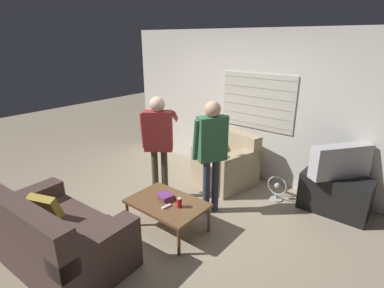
# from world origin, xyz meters

# --- Properties ---
(ground_plane) EXTENTS (16.00, 16.00, 0.00)m
(ground_plane) POSITION_xyz_m (0.00, 0.00, 0.00)
(ground_plane) COLOR gray
(wall_back) EXTENTS (5.20, 0.08, 2.55)m
(wall_back) POSITION_xyz_m (0.01, 2.03, 1.28)
(wall_back) COLOR silver
(wall_back) RESTS_ON ground_plane
(couch_blue) EXTENTS (1.70, 1.02, 0.90)m
(couch_blue) POSITION_xyz_m (-0.43, -1.40, 0.32)
(couch_blue) COLOR #4C3833
(couch_blue) RESTS_ON ground_plane
(armchair_beige) EXTENTS (1.01, 1.01, 0.87)m
(armchair_beige) POSITION_xyz_m (-0.00, 1.46, 0.35)
(armchair_beige) COLOR tan
(armchair_beige) RESTS_ON ground_plane
(coffee_table) EXTENTS (0.99, 0.67, 0.40)m
(coffee_table) POSITION_xyz_m (0.12, -0.16, 0.36)
(coffee_table) COLOR brown
(coffee_table) RESTS_ON ground_plane
(tv_stand) EXTENTS (0.92, 0.48, 0.56)m
(tv_stand) POSITION_xyz_m (1.70, 1.66, 0.28)
(tv_stand) COLOR black
(tv_stand) RESTS_ON ground_plane
(tv) EXTENTS (0.68, 0.81, 0.46)m
(tv) POSITION_xyz_m (1.70, 1.66, 0.79)
(tv) COLOR #B2B2B7
(tv) RESTS_ON tv_stand
(person_left_standing) EXTENTS (0.51, 0.80, 1.61)m
(person_left_standing) POSITION_xyz_m (-0.56, 0.39, 1.02)
(person_left_standing) COLOR #4C4233
(person_left_standing) RESTS_ON ground_plane
(person_right_standing) EXTENTS (0.55, 0.71, 1.63)m
(person_right_standing) POSITION_xyz_m (0.30, 0.55, 1.03)
(person_right_standing) COLOR #33384C
(person_right_standing) RESTS_ON ground_plane
(book_stack) EXTENTS (0.22, 0.20, 0.08)m
(book_stack) POSITION_xyz_m (0.07, -0.12, 0.44)
(book_stack) COLOR maroon
(book_stack) RESTS_ON coffee_table
(soda_can) EXTENTS (0.07, 0.07, 0.13)m
(soda_can) POSITION_xyz_m (0.33, -0.16, 0.46)
(soda_can) COLOR red
(soda_can) RESTS_ON coffee_table
(spare_remote) EXTENTS (0.06, 0.13, 0.02)m
(spare_remote) POSITION_xyz_m (0.21, -0.26, 0.41)
(spare_remote) COLOR white
(spare_remote) RESTS_ON coffee_table
(floor_fan) EXTENTS (0.32, 0.20, 0.40)m
(floor_fan) POSITION_xyz_m (0.92, 1.46, 0.19)
(floor_fan) COLOR #A8A8AD
(floor_fan) RESTS_ON ground_plane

